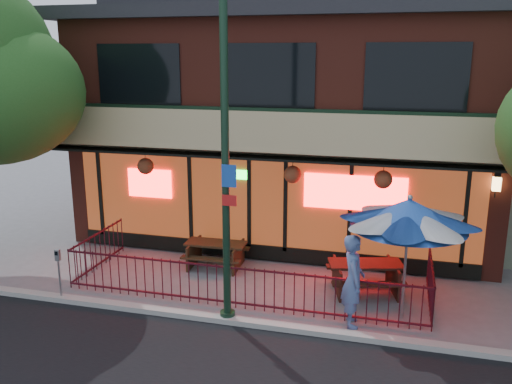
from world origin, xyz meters
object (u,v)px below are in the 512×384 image
pedestrian (353,280)px  street_light (226,177)px  picnic_table_left (216,251)px  patio_umbrella (409,214)px  parking_meter_near (59,266)px  picnic_table_right (365,273)px

pedestrian → street_light: bearing=89.2°
picnic_table_left → pedestrian: size_ratio=0.82×
picnic_table_left → patio_umbrella: (4.82, -1.70, 1.89)m
patio_umbrella → parking_meter_near: 7.84m
picnic_table_left → pedestrian: (3.80, -2.30, 0.54)m
picnic_table_left → patio_umbrella: size_ratio=0.59×
picnic_table_right → patio_umbrella: size_ratio=0.73×
picnic_table_left → street_light: bearing=-66.4°
picnic_table_left → parking_meter_near: size_ratio=1.31×
picnic_table_left → picnic_table_right: 4.00m
picnic_table_left → pedestrian: 4.47m
picnic_table_left → patio_umbrella: patio_umbrella is taller
picnic_table_left → patio_umbrella: 5.45m
picnic_table_right → parking_meter_near: 7.12m
pedestrian → patio_umbrella: bearing=-71.5°
patio_umbrella → picnic_table_left: bearing=160.6°
picnic_table_left → parking_meter_near: (-2.78, -2.88, 0.39)m
picnic_table_right → picnic_table_left: bearing=171.6°
street_light → parking_meter_near: 4.62m
street_light → pedestrian: (2.57, 0.50, -2.16)m
street_light → patio_umbrella: street_light is taller
patio_umbrella → pedestrian: patio_umbrella is taller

